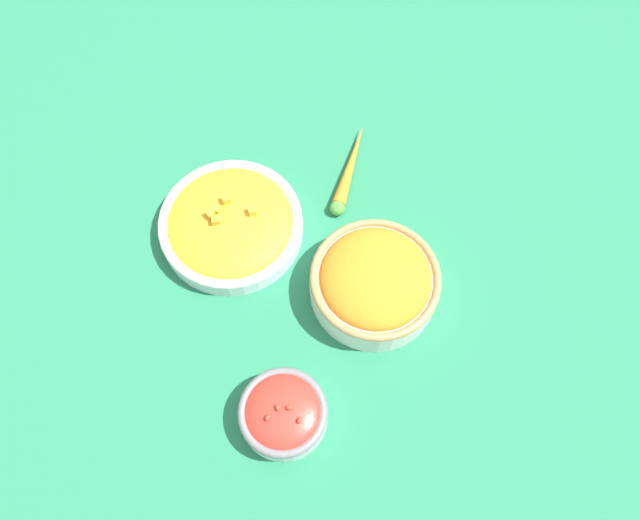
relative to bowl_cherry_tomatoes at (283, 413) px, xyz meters
The scene contains 5 objects.
ground_plane 0.24m from the bowl_cherry_tomatoes, 36.75° to the right, with size 3.00×3.00×0.00m, color #23704C.
bowl_cherry_tomatoes is the anchor object (origin of this frame).
bowl_carrots 0.23m from the bowl_cherry_tomatoes, 58.94° to the right, with size 0.19×0.19×0.08m.
bowl_squash 0.31m from the bowl_cherry_tomatoes, ahead, with size 0.22×0.22×0.06m.
loose_carrot 0.41m from the bowl_cherry_tomatoes, 38.18° to the right, with size 0.15×0.13×0.03m.
Camera 1 is at (-0.35, 0.16, 0.89)m, focal length 35.00 mm.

